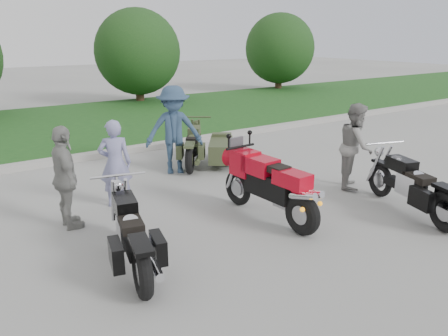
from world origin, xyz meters
TOP-DOWN VIEW (x-y plane):
  - ground at (0.00, 0.00)m, footprint 80.00×80.00m
  - curb at (0.00, 6.00)m, footprint 60.00×0.30m
  - grass_strip at (0.00, 10.15)m, footprint 60.00×8.00m
  - tree_mid_right at (4.00, 13.50)m, footprint 3.60×3.60m
  - tree_far_right at (12.00, 13.50)m, footprint 3.60×3.60m
  - sportbike_red at (0.54, 0.73)m, footprint 0.42×2.19m
  - cruiser_left at (-1.94, 0.53)m, footprint 0.66×2.20m
  - cruiser_right at (2.68, -0.49)m, footprint 0.83×2.21m
  - cruiser_sidecar at (1.42, 3.91)m, footprint 1.74×1.99m
  - person_stripe at (-1.28, 2.74)m, footprint 0.66×0.56m
  - person_grey at (2.97, 1.03)m, footprint 1.03×1.01m
  - person_denim at (0.49, 3.87)m, footprint 1.41×1.13m
  - person_back at (-2.24, 2.29)m, footprint 0.42×0.96m

SIDE VIEW (x-z plane):
  - ground at x=0.00m, z-range 0.00..0.00m
  - grass_strip at x=0.00m, z-range 0.00..0.14m
  - curb at x=0.00m, z-range 0.00..0.15m
  - cruiser_sidecar at x=1.42m, z-range -0.03..0.80m
  - cruiser_left at x=-1.94m, z-range 0.01..0.87m
  - cruiser_right at x=2.68m, z-range 0.01..0.89m
  - sportbike_red at x=0.54m, z-range 0.09..1.13m
  - person_stripe at x=-1.28m, z-range 0.00..1.55m
  - person_back at x=-2.24m, z-range 0.00..1.63m
  - person_grey at x=2.97m, z-range 0.00..1.67m
  - person_denim at x=0.49m, z-range 0.00..1.90m
  - tree_mid_right at x=4.00m, z-range 0.19..4.19m
  - tree_far_right at x=12.00m, z-range 0.19..4.19m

